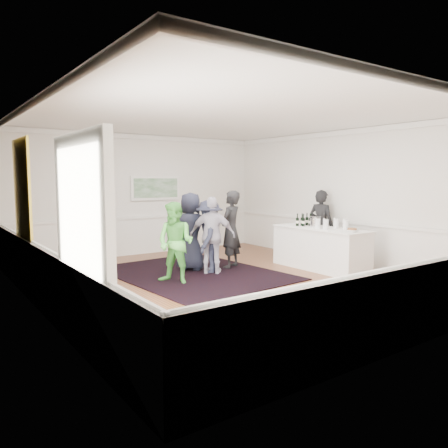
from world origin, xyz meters
TOP-DOWN VIEW (x-y plane):
  - floor at (0.00, 0.00)m, footprint 8.00×8.00m
  - ceiling at (0.00, 0.00)m, footprint 7.00×8.00m
  - wall_left at (-3.50, 0.00)m, footprint 0.02×8.00m
  - wall_right at (3.50, 0.00)m, footprint 0.02×8.00m
  - wall_back at (0.00, 4.00)m, footprint 7.00×0.02m
  - wall_front at (0.00, -4.00)m, footprint 7.00×0.02m
  - wainscoting at (0.00, 0.00)m, footprint 7.00×8.00m
  - mirror at (-3.45, 1.30)m, footprint 0.05×1.25m
  - doorway at (-3.45, -1.90)m, footprint 0.10×1.78m
  - landscape_painting at (0.40, 3.95)m, footprint 1.44×0.06m
  - area_rug at (-0.15, 1.04)m, footprint 3.29×4.16m
  - serving_table at (2.44, -0.16)m, footprint 0.88×2.30m
  - bartender at (3.20, 0.52)m, footprint 0.55×0.72m
  - guest_tan at (-2.57, 0.35)m, footprint 0.94×0.85m
  - guest_green at (-0.88, 0.54)m, footprint 0.91×0.97m
  - guest_lilac at (0.16, 0.81)m, footprint 0.99×0.95m
  - guest_dark_a at (0.16, 0.94)m, footprint 1.15×1.13m
  - guest_dark_b at (0.85, 1.09)m, footprint 0.77×0.67m
  - guest_navy at (-0.02, 1.41)m, footprint 0.96×1.01m
  - wine_bottles at (2.46, 0.35)m, footprint 0.38×0.24m
  - juice_pitchers at (2.44, -0.46)m, footprint 0.45×0.63m
  - ice_bucket at (2.45, 0.02)m, footprint 0.26×0.26m
  - nut_bowl at (2.42, -1.04)m, footprint 0.25×0.25m

SIDE VIEW (x-z plane):
  - floor at x=0.00m, z-range 0.00..0.00m
  - area_rug at x=-0.15m, z-range 0.00..0.02m
  - serving_table at x=2.44m, z-range 0.00..0.94m
  - wainscoting at x=0.00m, z-range 0.00..1.00m
  - guest_dark_a at x=0.16m, z-range 0.00..1.59m
  - guest_green at x=-0.88m, z-range 0.00..1.59m
  - guest_tan at x=-2.57m, z-range 0.00..1.61m
  - guest_lilac at x=0.16m, z-range 0.00..1.65m
  - guest_navy at x=-0.02m, z-range 0.00..1.73m
  - bartender at x=3.20m, z-range 0.00..1.76m
  - guest_dark_b at x=0.85m, z-range 0.00..1.77m
  - nut_bowl at x=2.42m, z-range 0.93..1.01m
  - ice_bucket at x=2.45m, z-range 0.93..1.17m
  - juice_pitchers at x=2.44m, z-range 0.93..1.17m
  - wine_bottles at x=2.46m, z-range 0.93..1.24m
  - doorway at x=-3.45m, z-range 0.14..2.70m
  - wall_left at x=-3.50m, z-range 0.00..3.20m
  - wall_right at x=3.50m, z-range 0.00..3.20m
  - wall_back at x=0.00m, z-range 0.00..3.20m
  - wall_front at x=0.00m, z-range 0.00..3.20m
  - landscape_painting at x=0.40m, z-range 1.45..2.11m
  - mirror at x=-3.45m, z-range 0.88..2.73m
  - ceiling at x=0.00m, z-range 3.19..3.21m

